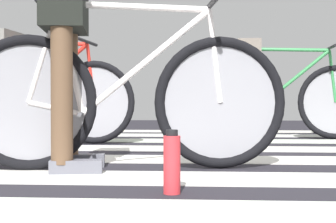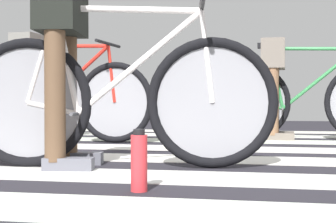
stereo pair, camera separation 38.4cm
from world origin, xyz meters
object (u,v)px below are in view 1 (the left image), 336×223
Objects in this scene: cyclist_3_of_3 at (249,75)px; cyclist_1_of_3 at (66,46)px; bicycle_1_of_3 at (125,97)px; water_bottle at (172,163)px; cyclist_2_of_3 at (4,71)px; bicycle_2_of_3 at (38,99)px; bicycle_3_of_3 at (281,99)px.

cyclist_1_of_3 is at bearing -114.03° from cyclist_3_of_3.
cyclist_1_of_3 reaches higher than bicycle_1_of_3.
water_bottle is at bearing -75.95° from bicycle_1_of_3.
cyclist_1_of_3 reaches higher than cyclist_2_of_3.
bicycle_2_of_3 is 2.02m from cyclist_3_of_3.
cyclist_1_of_3 is 1.89m from bicycle_2_of_3.
bicycle_3_of_3 is at bearing 49.26° from cyclist_1_of_3.
cyclist_2_of_3 is (-1.03, 1.75, -0.02)m from cyclist_1_of_3.
bicycle_2_of_3 is at bearing 0.00° from cyclist_2_of_3.
cyclist_2_of_3 is 3.89× the size of water_bottle.
cyclist_2_of_3 reaches higher than cyclist_3_of_3.
bicycle_2_of_3 is 1.00× the size of bicycle_3_of_3.
water_bottle is at bearing -98.52° from cyclist_3_of_3.
water_bottle is (1.63, -2.40, -0.52)m from cyclist_2_of_3.
cyclist_2_of_3 is at bearing -163.98° from bicycle_3_of_3.
bicycle_2_of_3 is 1.76× the size of cyclist_2_of_3.
water_bottle is at bearing -55.60° from bicycle_2_of_3.
cyclist_2_of_3 reaches higher than bicycle_1_of_3.
cyclist_1_of_3 reaches higher than bicycle_2_of_3.
bicycle_3_of_3 is (2.21, 0.65, 0.00)m from bicycle_2_of_3.
cyclist_1_of_3 is 4.02× the size of water_bottle.
bicycle_2_of_3 is at bearing 104.11° from cyclist_1_of_3.
cyclist_3_of_3 reaches higher than water_bottle.
cyclist_2_of_3 is (-0.31, 0.03, 0.25)m from bicycle_2_of_3.
cyclist_1_of_3 is at bearing 132.60° from water_bottle.
water_bottle is (0.60, -0.65, -0.54)m from cyclist_1_of_3.
cyclist_1_of_3 reaches higher than bicycle_3_of_3.
cyclist_2_of_3 is 2.95m from water_bottle.
cyclist_2_of_3 is at bearing 119.49° from bicycle_1_of_3.
cyclist_2_of_3 is 1.02× the size of cyclist_3_of_3.
bicycle_1_of_3 is 0.41m from cyclist_1_of_3.
water_bottle is (-0.89, -3.02, -0.26)m from bicycle_3_of_3.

